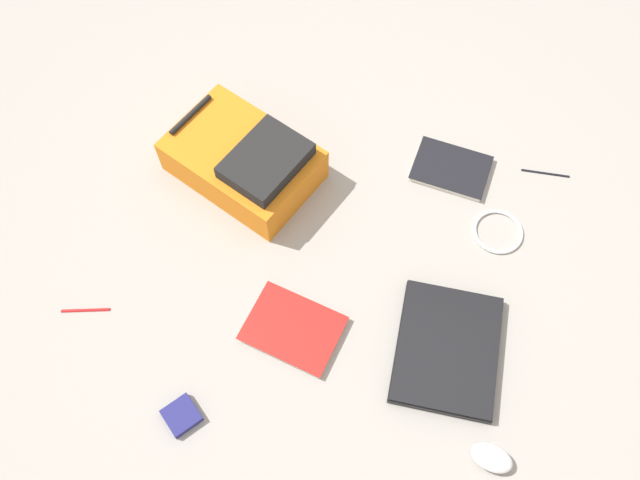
{
  "coord_description": "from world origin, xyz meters",
  "views": [
    {
      "loc": [
        -0.8,
        -0.22,
        1.74
      ],
      "look_at": [
        0.04,
        0.04,
        0.02
      ],
      "focal_mm": 36.94,
      "sensor_mm": 36.0,
      "label": 1
    }
  ],
  "objects_px": {
    "earbud_pouch": "(182,415)",
    "pen_blue": "(546,173)",
    "book_manual": "(293,329)",
    "book_red": "(451,169)",
    "backpack": "(245,161)",
    "laptop": "(447,349)",
    "pen_black": "(85,310)",
    "cable_coil": "(498,231)",
    "computer_mouse": "(492,458)"
  },
  "relations": [
    {
      "from": "laptop",
      "to": "pen_blue",
      "type": "height_order",
      "value": "laptop"
    },
    {
      "from": "book_red",
      "to": "pen_black",
      "type": "relative_size",
      "value": 1.76
    },
    {
      "from": "earbud_pouch",
      "to": "laptop",
      "type": "bearing_deg",
      "value": -58.4
    },
    {
      "from": "pen_black",
      "to": "earbud_pouch",
      "type": "xyz_separation_m",
      "value": [
        -0.19,
        -0.37,
        0.01
      ]
    },
    {
      "from": "book_manual",
      "to": "book_red",
      "type": "relative_size",
      "value": 1.17
    },
    {
      "from": "laptop",
      "to": "book_manual",
      "type": "relative_size",
      "value": 1.34
    },
    {
      "from": "laptop",
      "to": "pen_blue",
      "type": "bearing_deg",
      "value": -14.7
    },
    {
      "from": "book_manual",
      "to": "pen_blue",
      "type": "height_order",
      "value": "book_manual"
    },
    {
      "from": "earbud_pouch",
      "to": "pen_blue",
      "type": "bearing_deg",
      "value": -37.36
    },
    {
      "from": "laptop",
      "to": "book_manual",
      "type": "bearing_deg",
      "value": 99.5
    },
    {
      "from": "laptop",
      "to": "cable_coil",
      "type": "distance_m",
      "value": 0.41
    },
    {
      "from": "cable_coil",
      "to": "pen_blue",
      "type": "distance_m",
      "value": 0.27
    },
    {
      "from": "book_red",
      "to": "cable_coil",
      "type": "relative_size",
      "value": 1.59
    },
    {
      "from": "book_manual",
      "to": "pen_blue",
      "type": "xyz_separation_m",
      "value": [
        0.73,
        -0.59,
        -0.01
      ]
    },
    {
      "from": "book_red",
      "to": "computer_mouse",
      "type": "height_order",
      "value": "computer_mouse"
    },
    {
      "from": "cable_coil",
      "to": "pen_black",
      "type": "distance_m",
      "value": 1.22
    },
    {
      "from": "book_manual",
      "to": "computer_mouse",
      "type": "height_order",
      "value": "computer_mouse"
    },
    {
      "from": "laptop",
      "to": "computer_mouse",
      "type": "xyz_separation_m",
      "value": [
        -0.25,
        -0.17,
        0.0
      ]
    },
    {
      "from": "pen_black",
      "to": "book_manual",
      "type": "bearing_deg",
      "value": -78.28
    },
    {
      "from": "laptop",
      "to": "pen_blue",
      "type": "xyz_separation_m",
      "value": [
        0.66,
        -0.17,
        -0.01
      ]
    },
    {
      "from": "computer_mouse",
      "to": "earbud_pouch",
      "type": "distance_m",
      "value": 0.8
    },
    {
      "from": "book_red",
      "to": "earbud_pouch",
      "type": "relative_size",
      "value": 2.89
    },
    {
      "from": "backpack",
      "to": "cable_coil",
      "type": "xyz_separation_m",
      "value": [
        0.03,
        -0.78,
        -0.07
      ]
    },
    {
      "from": "book_red",
      "to": "backpack",
      "type": "bearing_deg",
      "value": 108.52
    },
    {
      "from": "pen_black",
      "to": "earbud_pouch",
      "type": "distance_m",
      "value": 0.42
    },
    {
      "from": "backpack",
      "to": "laptop",
      "type": "height_order",
      "value": "backpack"
    },
    {
      "from": "computer_mouse",
      "to": "pen_black",
      "type": "bearing_deg",
      "value": 94.94
    },
    {
      "from": "pen_blue",
      "to": "pen_black",
      "type": "bearing_deg",
      "value": 125.92
    },
    {
      "from": "book_manual",
      "to": "laptop",
      "type": "bearing_deg",
      "value": -80.5
    },
    {
      "from": "pen_black",
      "to": "earbud_pouch",
      "type": "height_order",
      "value": "earbud_pouch"
    },
    {
      "from": "pen_blue",
      "to": "book_red",
      "type": "bearing_deg",
      "value": 105.3
    },
    {
      "from": "backpack",
      "to": "cable_coil",
      "type": "height_order",
      "value": "backpack"
    },
    {
      "from": "backpack",
      "to": "laptop",
      "type": "xyz_separation_m",
      "value": [
        -0.38,
        -0.72,
        -0.06
      ]
    },
    {
      "from": "pen_black",
      "to": "pen_blue",
      "type": "xyz_separation_m",
      "value": [
        0.85,
        -1.17,
        -0.0
      ]
    },
    {
      "from": "backpack",
      "to": "book_manual",
      "type": "distance_m",
      "value": 0.54
    },
    {
      "from": "pen_black",
      "to": "pen_blue",
      "type": "height_order",
      "value": "pen_black"
    },
    {
      "from": "cable_coil",
      "to": "book_manual",
      "type": "bearing_deg",
      "value": 134.32
    },
    {
      "from": "backpack",
      "to": "laptop",
      "type": "bearing_deg",
      "value": -117.62
    },
    {
      "from": "book_red",
      "to": "laptop",
      "type": "bearing_deg",
      "value": -168.84
    },
    {
      "from": "book_manual",
      "to": "book_red",
      "type": "xyz_separation_m",
      "value": [
        0.65,
        -0.3,
        -0.0
      ]
    },
    {
      "from": "backpack",
      "to": "book_manual",
      "type": "height_order",
      "value": "backpack"
    },
    {
      "from": "book_red",
      "to": "computer_mouse",
      "type": "relative_size",
      "value": 2.21
    },
    {
      "from": "cable_coil",
      "to": "pen_blue",
      "type": "bearing_deg",
      "value": -22.64
    },
    {
      "from": "cable_coil",
      "to": "earbud_pouch",
      "type": "height_order",
      "value": "earbud_pouch"
    },
    {
      "from": "earbud_pouch",
      "to": "pen_black",
      "type": "bearing_deg",
      "value": 62.91
    },
    {
      "from": "laptop",
      "to": "cable_coil",
      "type": "height_order",
      "value": "laptop"
    },
    {
      "from": "book_manual",
      "to": "book_red",
      "type": "height_order",
      "value": "same"
    },
    {
      "from": "computer_mouse",
      "to": "book_manual",
      "type": "bearing_deg",
      "value": 80.95
    },
    {
      "from": "book_manual",
      "to": "book_red",
      "type": "bearing_deg",
      "value": -25.19
    },
    {
      "from": "book_manual",
      "to": "computer_mouse",
      "type": "xyz_separation_m",
      "value": [
        -0.18,
        -0.59,
        0.01
      ]
    }
  ]
}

